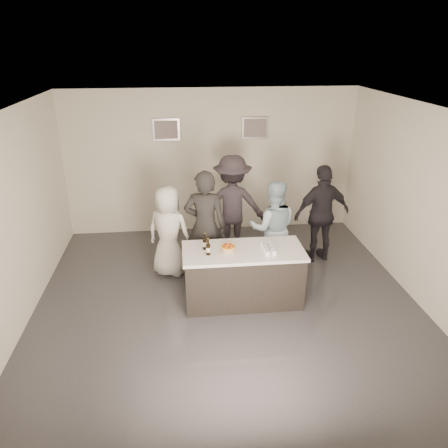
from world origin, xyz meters
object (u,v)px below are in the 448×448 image
at_px(beer_bottle_b, 208,247).
at_px(person_guest_back, 232,205).
at_px(cake, 228,249).
at_px(person_main_blue, 273,228).
at_px(person_guest_right, 322,214).
at_px(person_main_black, 205,226).
at_px(beer_bottle_a, 205,241).
at_px(bar_counter, 243,275).
at_px(person_guest_left, 169,232).

height_order(beer_bottle_b, person_guest_back, person_guest_back).
bearing_deg(cake, person_guest_back, 81.03).
bearing_deg(person_main_blue, person_guest_right, -149.46).
bearing_deg(beer_bottle_b, person_guest_right, 32.25).
xyz_separation_m(beer_bottle_b, person_main_black, (0.02, 0.91, -0.06)).
bearing_deg(person_guest_back, beer_bottle_a, 73.65).
height_order(bar_counter, beer_bottle_b, beer_bottle_b).
bearing_deg(beer_bottle_b, person_main_black, 89.05).
relative_size(beer_bottle_a, beer_bottle_b, 1.00).
distance_m(bar_counter, person_main_blue, 1.14).
bearing_deg(person_main_blue, bar_counter, 60.92).
xyz_separation_m(person_main_blue, person_guest_left, (-1.79, 0.16, -0.05)).
xyz_separation_m(cake, person_guest_left, (-0.91, 1.03, -0.13)).
bearing_deg(person_guest_back, cake, 85.02).
bearing_deg(person_guest_left, cake, 154.82).
distance_m(beer_bottle_b, person_guest_right, 2.59).
xyz_separation_m(bar_counter, person_main_black, (-0.53, 0.80, 0.52)).
xyz_separation_m(cake, person_main_blue, (0.88, 0.87, -0.08)).
bearing_deg(beer_bottle_b, beer_bottle_a, 100.98).
relative_size(beer_bottle_a, person_main_blue, 0.15).
relative_size(beer_bottle_a, person_guest_back, 0.14).
bearing_deg(person_main_black, beer_bottle_a, 95.83).
bearing_deg(person_guest_right, bar_counter, 27.30).
relative_size(person_main_black, person_guest_left, 1.21).
relative_size(bar_counter, person_guest_right, 1.01).
distance_m(beer_bottle_a, person_guest_back, 1.82).
bearing_deg(person_main_blue, cake, 52.63).
bearing_deg(person_guest_back, bar_counter, 92.37).
xyz_separation_m(person_main_black, person_guest_right, (2.17, 0.47, -0.06)).
distance_m(beer_bottle_a, person_guest_left, 1.11).
height_order(beer_bottle_a, person_main_black, person_main_black).
relative_size(cake, beer_bottle_b, 0.85).
height_order(person_main_black, person_guest_right, person_main_black).
relative_size(beer_bottle_b, person_main_blue, 0.15).
bearing_deg(beer_bottle_a, person_guest_left, 121.27).
distance_m(cake, person_guest_back, 1.83).
bearing_deg(beer_bottle_b, cake, 16.55).
bearing_deg(person_guest_left, person_main_blue, -161.91).
xyz_separation_m(cake, person_guest_back, (0.29, 1.81, 0.02)).
height_order(cake, person_main_black, person_main_black).
distance_m(beer_bottle_b, person_guest_back, 1.99).
height_order(person_guest_left, person_guest_right, person_guest_right).
height_order(person_main_blue, person_guest_back, person_guest_back).
xyz_separation_m(beer_bottle_b, person_main_blue, (1.19, 0.96, -0.17)).
xyz_separation_m(beer_bottle_b, person_guest_right, (2.19, 1.38, -0.11)).
distance_m(person_guest_left, person_guest_right, 2.80).
bearing_deg(person_guest_left, person_guest_back, -123.76).
relative_size(person_guest_right, person_guest_back, 0.95).
bearing_deg(person_main_black, bar_counter, 133.61).
bearing_deg(person_main_black, cake, 119.94).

